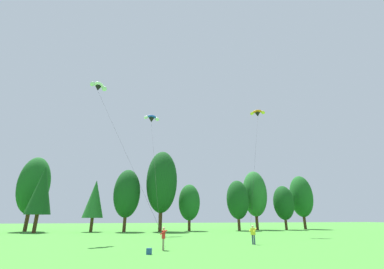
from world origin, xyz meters
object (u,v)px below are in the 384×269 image
parafoil_kite_mid_orange (258,113)px  backpack (149,251)px  kite_flyer_mid (253,233)px  kite_flyer_near (163,236)px  parafoil_kite_high_blue_white (152,118)px  parafoil_kite_far_white (98,86)px

parafoil_kite_mid_orange → backpack: size_ratio=44.66×
kite_flyer_mid → backpack: bearing=-155.4°
kite_flyer_near → parafoil_kite_high_blue_white: (-0.73, 20.24, 18.07)m
parafoil_kite_mid_orange → kite_flyer_near: bearing=-140.0°
parafoil_kite_far_white → backpack: (6.99, -11.59, -18.42)m
parafoil_kite_high_blue_white → parafoil_kite_mid_orange: parafoil_kite_high_blue_white is taller
kite_flyer_near → backpack: size_ratio=4.23×
kite_flyer_near → backpack: (-1.17, -2.07, -0.80)m
parafoil_kite_high_blue_white → parafoil_kite_mid_orange: (17.10, -6.51, -0.19)m
parafoil_kite_high_blue_white → parafoil_kite_mid_orange: size_ratio=1.17×
kite_flyer_mid → parafoil_kite_mid_orange: parafoil_kite_mid_orange is taller
parafoil_kite_high_blue_white → parafoil_kite_far_white: bearing=-124.7°
parafoil_kite_high_blue_white → backpack: parafoil_kite_high_blue_white is taller
kite_flyer_mid → parafoil_kite_mid_orange: (7.64, 11.27, 17.88)m
backpack → parafoil_kite_far_white: bearing=-32.9°
kite_flyer_near → parafoil_kite_high_blue_white: parafoil_kite_high_blue_white is taller
kite_flyer_mid → backpack: (-9.91, -4.54, -0.80)m
kite_flyer_near → parafoil_kite_mid_orange: 27.86m
kite_flyer_near → parafoil_kite_far_white: bearing=130.7°
kite_flyer_mid → parafoil_kite_mid_orange: 22.47m
parafoil_kite_high_blue_white → backpack: size_ratio=52.23×
kite_flyer_near → backpack: 2.51m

